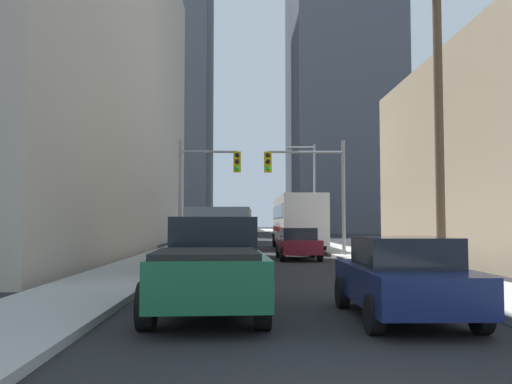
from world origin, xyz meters
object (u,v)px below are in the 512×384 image
(city_bus, at_px, (297,220))
(sedan_maroon, at_px, (298,243))
(sedan_red, at_px, (230,238))
(traffic_signal_near_left, at_px, (206,179))
(traffic_signal_near_right, at_px, (309,178))
(cargo_van_grey, at_px, (222,237))
(sedan_navy, at_px, (403,277))
(pickup_truck_green, at_px, (211,265))

(city_bus, height_order, sedan_maroon, city_bus)
(sedan_red, bearing_deg, traffic_signal_near_left, -97.91)
(traffic_signal_near_right, bearing_deg, traffic_signal_near_left, -179.99)
(city_bus, distance_m, sedan_maroon, 9.00)
(cargo_van_grey, height_order, sedan_red, cargo_van_grey)
(sedan_navy, relative_size, sedan_red, 1.00)
(city_bus, bearing_deg, pickup_truck_green, -99.97)
(sedan_maroon, height_order, traffic_signal_near_left, traffic_signal_near_left)
(city_bus, height_order, sedan_navy, city_bus)
(city_bus, distance_m, cargo_van_grey, 16.45)
(pickup_truck_green, relative_size, traffic_signal_near_left, 0.91)
(cargo_van_grey, height_order, traffic_signal_near_right, traffic_signal_near_right)
(pickup_truck_green, height_order, traffic_signal_near_right, traffic_signal_near_right)
(pickup_truck_green, distance_m, traffic_signal_near_right, 17.37)
(cargo_van_grey, xyz_separation_m, sedan_navy, (3.65, -9.06, -0.52))
(city_bus, relative_size, traffic_signal_near_left, 1.92)
(cargo_van_grey, distance_m, sedan_maroon, 7.80)
(traffic_signal_near_right, bearing_deg, pickup_truck_green, -103.80)
(pickup_truck_green, bearing_deg, traffic_signal_near_left, 94.04)
(pickup_truck_green, distance_m, sedan_maroon, 15.42)
(sedan_red, bearing_deg, traffic_signal_near_right, -61.25)
(sedan_navy, xyz_separation_m, sedan_maroon, (-0.24, 16.05, 0.00))
(pickup_truck_green, distance_m, traffic_signal_near_left, 16.92)
(sedan_navy, xyz_separation_m, traffic_signal_near_right, (0.49, 17.59, 3.29))
(city_bus, bearing_deg, traffic_signal_near_left, -126.24)
(sedan_red, xyz_separation_m, traffic_signal_near_right, (4.19, -7.63, 3.29))
(pickup_truck_green, bearing_deg, sedan_maroon, 77.46)
(sedan_navy, xyz_separation_m, sedan_red, (-3.69, 25.22, 0.00))
(sedan_maroon, bearing_deg, city_bus, 84.47)
(cargo_van_grey, relative_size, sedan_navy, 1.25)
(cargo_van_grey, height_order, sedan_maroon, cargo_van_grey)
(pickup_truck_green, distance_m, cargo_van_grey, 8.07)
(traffic_signal_near_left, bearing_deg, pickup_truck_green, -85.96)
(traffic_signal_near_left, bearing_deg, cargo_van_grey, -82.64)
(sedan_maroon, distance_m, traffic_signal_near_left, 5.77)
(cargo_van_grey, relative_size, traffic_signal_near_left, 0.88)
(pickup_truck_green, xyz_separation_m, sedan_navy, (3.58, -1.00, -0.16))
(city_bus, distance_m, traffic_signal_near_right, 7.64)
(traffic_signal_near_right, bearing_deg, sedan_navy, -91.60)
(cargo_van_grey, distance_m, sedan_red, 16.17)
(sedan_navy, height_order, sedan_red, same)
(city_bus, xyz_separation_m, traffic_signal_near_left, (-5.38, -7.34, 2.08))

